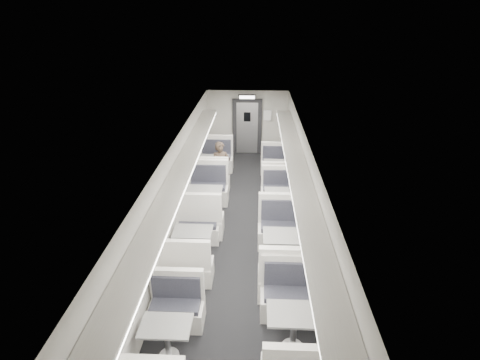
# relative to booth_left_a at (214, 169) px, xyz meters

# --- Properties ---
(room) EXTENTS (3.24, 12.24, 2.64)m
(room) POSITION_rel_booth_left_a_xyz_m (1.00, -3.36, 0.80)
(room) COLOR black
(room) RESTS_ON ground
(booth_left_a) EXTENTS (1.11, 2.25, 1.20)m
(booth_left_a) POSITION_rel_booth_left_a_xyz_m (0.00, 0.00, 0.00)
(booth_left_a) COLOR silver
(booth_left_a) RESTS_ON room
(booth_left_b) EXTENTS (1.14, 2.31, 1.24)m
(booth_left_b) POSITION_rel_booth_left_a_xyz_m (0.00, -2.38, 0.01)
(booth_left_b) COLOR silver
(booth_left_b) RESTS_ON room
(booth_left_c) EXTENTS (1.01, 2.05, 1.10)m
(booth_left_c) POSITION_rel_booth_left_a_xyz_m (0.00, -4.21, -0.03)
(booth_left_c) COLOR silver
(booth_left_c) RESTS_ON room
(booth_left_d) EXTENTS (0.96, 1.94, 1.04)m
(booth_left_d) POSITION_rel_booth_left_a_xyz_m (0.00, -6.84, -0.06)
(booth_left_d) COLOR silver
(booth_left_d) RESTS_ON room
(booth_right_a) EXTENTS (0.96, 1.94, 1.04)m
(booth_right_a) POSITION_rel_booth_left_a_xyz_m (2.00, -0.02, -0.06)
(booth_right_a) COLOR silver
(booth_right_a) RESTS_ON room
(booth_right_b) EXTENTS (0.97, 1.98, 1.06)m
(booth_right_b) POSITION_rel_booth_left_a_xyz_m (2.00, -2.14, -0.05)
(booth_right_b) COLOR silver
(booth_right_b) RESTS_ON room
(booth_right_c) EXTENTS (1.15, 2.33, 1.25)m
(booth_right_c) POSITION_rel_booth_left_a_xyz_m (2.00, -4.45, 0.01)
(booth_right_c) COLOR silver
(booth_right_c) RESTS_ON room
(booth_right_d) EXTENTS (1.06, 2.15, 1.15)m
(booth_right_d) POSITION_rel_booth_left_a_xyz_m (2.00, -6.58, -0.02)
(booth_right_d) COLOR silver
(booth_right_d) RESTS_ON room
(passenger) EXTENTS (0.66, 0.53, 1.56)m
(passenger) POSITION_rel_booth_left_a_xyz_m (0.30, -0.77, 0.38)
(passenger) COLOR black
(passenger) RESTS_ON room
(window_a) EXTENTS (0.02, 1.18, 0.84)m
(window_a) POSITION_rel_booth_left_a_xyz_m (-0.49, 0.04, 0.95)
(window_a) COLOR black
(window_a) RESTS_ON room
(window_b) EXTENTS (0.02, 1.18, 0.84)m
(window_b) POSITION_rel_booth_left_a_xyz_m (-0.49, -2.16, 0.95)
(window_b) COLOR black
(window_b) RESTS_ON room
(window_c) EXTENTS (0.02, 1.18, 0.84)m
(window_c) POSITION_rel_booth_left_a_xyz_m (-0.49, -4.36, 0.95)
(window_c) COLOR black
(window_c) RESTS_ON room
(window_d) EXTENTS (0.02, 1.18, 0.84)m
(window_d) POSITION_rel_booth_left_a_xyz_m (-0.49, -6.56, 0.95)
(window_d) COLOR black
(window_d) RESTS_ON room
(luggage_rack_left) EXTENTS (0.46, 10.40, 0.09)m
(luggage_rack_left) POSITION_rel_booth_left_a_xyz_m (-0.24, -3.66, 1.51)
(luggage_rack_left) COLOR silver
(luggage_rack_left) RESTS_ON room
(luggage_rack_right) EXTENTS (0.46, 10.40, 0.09)m
(luggage_rack_right) POSITION_rel_booth_left_a_xyz_m (2.24, -3.66, 1.51)
(luggage_rack_right) COLOR silver
(luggage_rack_right) RESTS_ON room
(vestibule_door) EXTENTS (1.10, 0.13, 2.10)m
(vestibule_door) POSITION_rel_booth_left_a_xyz_m (1.00, 2.57, 0.64)
(vestibule_door) COLOR black
(vestibule_door) RESTS_ON room
(exit_sign) EXTENTS (0.62, 0.12, 0.16)m
(exit_sign) POSITION_rel_booth_left_a_xyz_m (1.00, 2.08, 1.88)
(exit_sign) COLOR black
(exit_sign) RESTS_ON room
(wall_notice) EXTENTS (0.32, 0.02, 0.40)m
(wall_notice) POSITION_rel_booth_left_a_xyz_m (1.75, 2.56, 1.10)
(wall_notice) COLOR white
(wall_notice) RESTS_ON room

